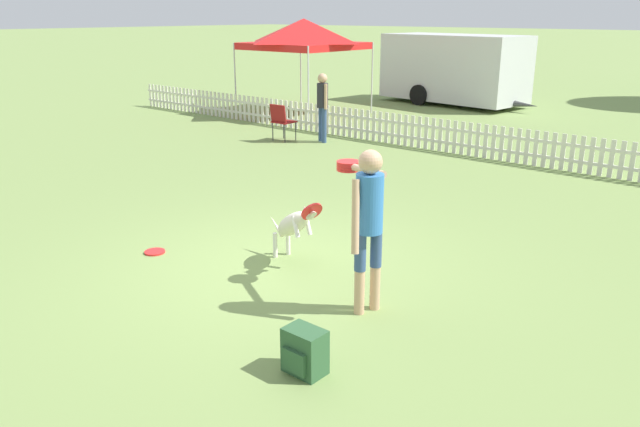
{
  "coord_description": "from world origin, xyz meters",
  "views": [
    {
      "loc": [
        5.0,
        -5.07,
        2.98
      ],
      "look_at": [
        0.66,
        0.02,
        0.82
      ],
      "focal_mm": 35.0,
      "sensor_mm": 36.0,
      "label": 1
    }
  ],
  "objects": [
    {
      "name": "ground_plane",
      "position": [
        0.0,
        0.0,
        0.0
      ],
      "size": [
        240.0,
        240.0,
        0.0
      ],
      "primitive_type": "plane",
      "color": "olive"
    },
    {
      "name": "leaping_dog",
      "position": [
        0.09,
        0.2,
        0.53
      ],
      "size": [
        1.13,
        0.52,
        0.92
      ],
      "rotation": [
        0.0,
        0.0,
        -1.87
      ],
      "color": "beige",
      "rests_on": "ground_plane"
    },
    {
      "name": "folding_chair_blue_left",
      "position": [
        -5.43,
        5.73,
        0.54
      ],
      "size": [
        0.48,
        0.5,
        0.9
      ],
      "rotation": [
        0.0,
        0.0,
        3.17
      ],
      "color": "#333338",
      "rests_on": "ground_plane"
    },
    {
      "name": "frisbee_near_handler",
      "position": [
        -1.56,
        -0.71,
        0.01
      ],
      "size": [
        0.26,
        0.26,
        0.02
      ],
      "color": "red",
      "rests_on": "ground_plane"
    },
    {
      "name": "equipment_trailer",
      "position": [
        -5.51,
        14.2,
        1.22
      ],
      "size": [
        5.69,
        2.63,
        2.29
      ],
      "rotation": [
        0.0,
        0.0,
        -0.12
      ],
      "color": "silver",
      "rests_on": "ground_plane"
    },
    {
      "name": "frisbee_near_dog",
      "position": [
        1.8,
        -1.53,
        0.01
      ],
      "size": [
        0.26,
        0.26,
        0.02
      ],
      "color": "red",
      "rests_on": "ground_plane"
    },
    {
      "name": "picket_fence",
      "position": [
        -0.0,
        7.21,
        0.37
      ],
      "size": [
        26.01,
        0.04,
        0.73
      ],
      "color": "silver",
      "rests_on": "ground_plane"
    },
    {
      "name": "backpack_on_grass",
      "position": [
        1.82,
        -1.55,
        0.2
      ],
      "size": [
        0.36,
        0.28,
        0.41
      ],
      "color": "#2D5633",
      "rests_on": "ground_plane"
    },
    {
      "name": "handler_person",
      "position": [
        1.48,
        -0.22,
        1.1
      ],
      "size": [
        0.93,
        0.9,
        1.72
      ],
      "rotation": [
        0.0,
        0.0,
        1.27
      ],
      "color": "tan",
      "rests_on": "ground_plane"
    },
    {
      "name": "canopy_tent_main",
      "position": [
        -7.89,
        9.3,
        2.38
      ],
      "size": [
        2.99,
        2.99,
        2.82
      ],
      "color": "silver",
      "rests_on": "ground_plane"
    },
    {
      "name": "spectator_standing",
      "position": [
        -4.62,
        6.3,
        0.99
      ],
      "size": [
        0.39,
        0.27,
        1.63
      ],
      "rotation": [
        0.0,
        0.0,
        2.74
      ],
      "color": "#334C7A",
      "rests_on": "ground_plane"
    }
  ]
}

